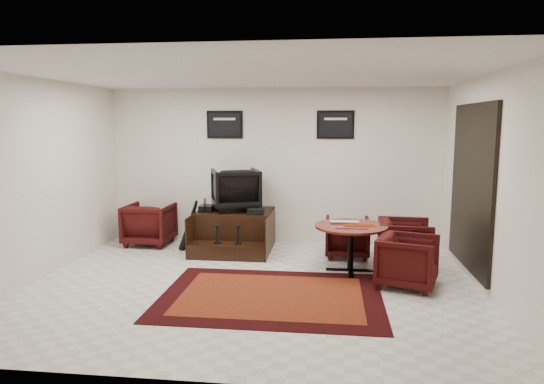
{
  "coord_description": "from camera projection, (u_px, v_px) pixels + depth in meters",
  "views": [
    {
      "loc": [
        1.01,
        -6.25,
        2.18
      ],
      "look_at": [
        0.16,
        0.9,
        1.15
      ],
      "focal_mm": 32.0,
      "sensor_mm": 36.0,
      "label": 1
    }
  ],
  "objects": [
    {
      "name": "shine_podium",
      "position": [
        235.0,
        232.0,
        8.41
      ],
      "size": [
        1.3,
        1.34,
        0.67
      ],
      "color": "black",
      "rests_on": "ground"
    },
    {
      "name": "table_chair_back",
      "position": [
        347.0,
        235.0,
        7.93
      ],
      "size": [
        0.7,
        0.66,
        0.72
      ],
      "primitive_type": "imported",
      "rotation": [
        0.0,
        0.0,
        3.13
      ],
      "color": "black",
      "rests_on": "ground"
    },
    {
      "name": "shoes_pair",
      "position": [
        207.0,
        208.0,
        8.35
      ],
      "size": [
        0.23,
        0.3,
        0.11
      ],
      "color": "black",
      "rests_on": "shine_podium"
    },
    {
      "name": "table_chair_corner",
      "position": [
        408.0,
        259.0,
        6.47
      ],
      "size": [
        0.89,
        0.92,
        0.76
      ],
      "primitive_type": "imported",
      "rotation": [
        0.0,
        0.0,
        1.27
      ],
      "color": "black",
      "rests_on": "ground"
    },
    {
      "name": "area_rug",
      "position": [
        271.0,
        296.0,
        6.15
      ],
      "size": [
        2.79,
        2.09,
        0.01
      ],
      "color": "black",
      "rests_on": "ground"
    },
    {
      "name": "meeting_table",
      "position": [
        351.0,
        231.0,
        7.11
      ],
      "size": [
        1.06,
        1.06,
        0.69
      ],
      "color": "#4E110B",
      "rests_on": "ground"
    },
    {
      "name": "shine_chair",
      "position": [
        236.0,
        187.0,
        8.44
      ],
      "size": [
        0.98,
        0.95,
        0.81
      ],
      "primitive_type": "imported",
      "rotation": [
        0.0,
        0.0,
        3.49
      ],
      "color": "black",
      "rests_on": "shine_podium"
    },
    {
      "name": "table_clutter",
      "position": [
        357.0,
        226.0,
        7.01
      ],
      "size": [
        0.57,
        0.34,
        0.01
      ],
      "color": "#CF460B",
      "rests_on": "meeting_table"
    },
    {
      "name": "ground",
      "position": [
        253.0,
        285.0,
        6.57
      ],
      "size": [
        6.0,
        6.0,
        0.0
      ],
      "primitive_type": "plane",
      "color": "white",
      "rests_on": "ground"
    },
    {
      "name": "room_shell",
      "position": [
        284.0,
        153.0,
        6.39
      ],
      "size": [
        6.02,
        5.02,
        2.81
      ],
      "color": "white",
      "rests_on": "ground"
    },
    {
      "name": "umbrella_hooked",
      "position": [
        190.0,
        224.0,
        8.41
      ],
      "size": [
        0.33,
        0.12,
        0.88
      ],
      "primitive_type": null,
      "color": "black",
      "rests_on": "ground"
    },
    {
      "name": "umbrella_black",
      "position": [
        189.0,
        224.0,
        8.28
      ],
      "size": [
        0.34,
        0.13,
        0.92
      ],
      "primitive_type": null,
      "color": "black",
      "rests_on": "ground"
    },
    {
      "name": "table_chair_window",
      "position": [
        405.0,
        241.0,
        7.4
      ],
      "size": [
        0.78,
        0.82,
        0.8
      ],
      "primitive_type": "imported",
      "rotation": [
        0.0,
        0.0,
        1.51
      ],
      "color": "black",
      "rests_on": "ground"
    },
    {
      "name": "polish_kit",
      "position": [
        256.0,
        212.0,
        8.07
      ],
      "size": [
        0.27,
        0.19,
        0.09
      ],
      "primitive_type": "cube",
      "rotation": [
        0.0,
        0.0,
        -0.0
      ],
      "color": "black",
      "rests_on": "shine_podium"
    },
    {
      "name": "paper_roll",
      "position": [
        344.0,
        222.0,
        7.2
      ],
      "size": [
        0.42,
        0.05,
        0.05
      ],
      "primitive_type": "cylinder",
      "rotation": [
        0.0,
        1.57,
        -0.01
      ],
      "color": "silver",
      "rests_on": "meeting_table"
    },
    {
      "name": "armchair_side",
      "position": [
        149.0,
        222.0,
        8.73
      ],
      "size": [
        0.82,
        0.77,
        0.82
      ],
      "primitive_type": "imported",
      "rotation": [
        0.0,
        0.0,
        3.11
      ],
      "color": "black",
      "rests_on": "ground"
    }
  ]
}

